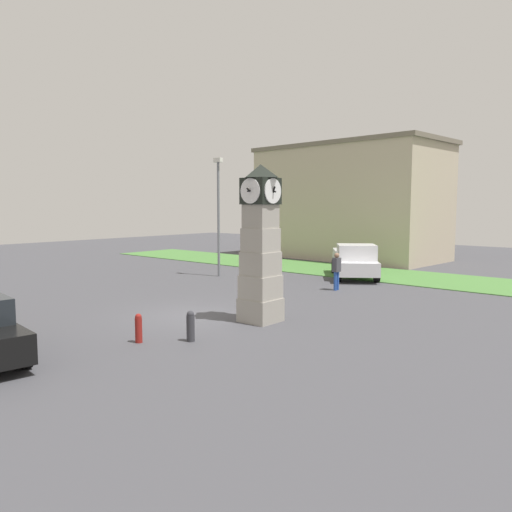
{
  "coord_description": "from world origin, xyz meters",
  "views": [
    {
      "loc": [
        13.0,
        -11.57,
        3.88
      ],
      "look_at": [
        0.96,
        2.38,
        2.0
      ],
      "focal_mm": 35.0,
      "sensor_mm": 36.0,
      "label": 1
    }
  ],
  "objects": [
    {
      "name": "ground_plane",
      "position": [
        0.0,
        0.0,
        0.0
      ],
      "size": [
        76.26,
        76.26,
        0.0
      ],
      "primitive_type": "plane",
      "color": "#424247"
    },
    {
      "name": "clock_tower",
      "position": [
        2.39,
        0.95,
        2.47
      ],
      "size": [
        1.26,
        1.32,
        5.2
      ],
      "color": "#9C978C",
      "rests_on": "ground_plane"
    },
    {
      "name": "bollard_near_tower",
      "position": [
        1.46,
        -3.29,
        0.42
      ],
      "size": [
        0.2,
        0.2,
        0.83
      ],
      "color": "maroon",
      "rests_on": "ground_plane"
    },
    {
      "name": "bollard_mid_row",
      "position": [
        2.47,
        -2.24,
        0.45
      ],
      "size": [
        0.23,
        0.23,
        0.89
      ],
      "color": "#333338",
      "rests_on": "ground_plane"
    },
    {
      "name": "pickup_truck",
      "position": [
        -0.34,
        11.97,
        0.93
      ],
      "size": [
        4.53,
        5.19,
        1.85
      ],
      "color": "silver",
      "rests_on": "ground_plane"
    },
    {
      "name": "pedestrian_near_bench",
      "position": [
        1.03,
        7.93,
        0.99
      ],
      "size": [
        0.24,
        0.4,
        1.72
      ],
      "color": "#264CA5",
      "rests_on": "ground_plane"
    },
    {
      "name": "street_lamp_near_road",
      "position": [
        -6.25,
        7.61,
        3.7
      ],
      "size": [
        0.5,
        0.24,
        6.41
      ],
      "color": "slate",
      "rests_on": "ground_plane"
    },
    {
      "name": "warehouse_blue_far",
      "position": [
        -5.85,
        20.7,
        4.13
      ],
      "size": [
        13.97,
        7.65,
        8.24
      ],
      "color": "#B7A88E",
      "rests_on": "ground_plane"
    },
    {
      "name": "grass_verge_far",
      "position": [
        1.74,
        13.98,
        0.02
      ],
      "size": [
        45.76,
        5.4,
        0.04
      ],
      "primitive_type": "cube",
      "color": "#477A38",
      "rests_on": "ground_plane"
    }
  ]
}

